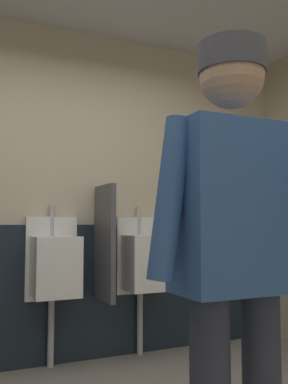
{
  "coord_description": "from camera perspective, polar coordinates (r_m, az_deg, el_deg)",
  "views": [
    {
      "loc": [
        -0.76,
        -1.64,
        1.1
      ],
      "look_at": [
        0.08,
        0.21,
        1.25
      ],
      "focal_mm": 39.48,
      "sensor_mm": 36.0,
      "label": 1
    }
  ],
  "objects": [
    {
      "name": "urinal_left",
      "position": [
        3.32,
        -11.99,
        -9.71
      ],
      "size": [
        0.4,
        0.34,
        1.24
      ],
      "color": "white",
      "rests_on": "ground_plane"
    },
    {
      "name": "person",
      "position": [
        1.55,
        12.29,
        -5.95
      ],
      "size": [
        0.65,
        0.6,
        1.76
      ],
      "color": "#2D3342",
      "rests_on": "ground_plane"
    },
    {
      "name": "wainscot_band_back",
      "position": [
        3.5,
        -11.98,
        -13.28
      ],
      "size": [
        4.31,
        0.03,
        1.09
      ],
      "primitive_type": "cube",
      "color": "#19232D",
      "rests_on": "ground_plane"
    },
    {
      "name": "wall_back",
      "position": [
        3.53,
        -12.04,
        0.11
      ],
      "size": [
        4.91,
        0.12,
        2.72
      ],
      "primitive_type": "cube",
      "color": "beige",
      "rests_on": "ground_plane"
    },
    {
      "name": "privacy_divider_panel",
      "position": [
        3.34,
        -5.35,
        -6.77
      ],
      "size": [
        0.04,
        0.4,
        0.9
      ],
      "primitive_type": "cube",
      "color": "#4C4C51"
    },
    {
      "name": "urinal_middle",
      "position": [
        3.56,
        0.04,
        -9.42
      ],
      "size": [
        0.4,
        0.34,
        1.24
      ],
      "color": "white",
      "rests_on": "ground_plane"
    }
  ]
}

